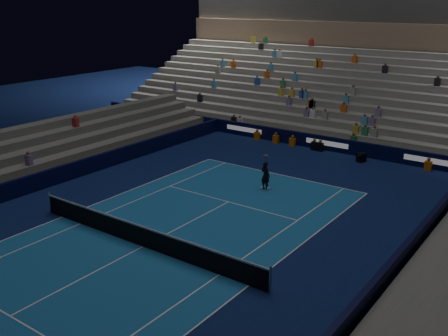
% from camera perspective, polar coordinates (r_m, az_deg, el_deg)
% --- Properties ---
extents(ground, '(90.00, 90.00, 0.00)m').
position_cam_1_polar(ground, '(23.07, -8.85, -8.51)').
color(ground, '#0B1744').
rests_on(ground, ground).
extents(court_surface, '(10.97, 23.77, 0.01)m').
position_cam_1_polar(court_surface, '(23.07, -8.85, -8.50)').
color(court_surface, '#1B5A96').
rests_on(court_surface, ground).
extents(sponsor_barrier_far, '(44.00, 0.25, 1.00)m').
position_cam_1_polar(sponsor_barrier_far, '(37.41, 11.29, 2.65)').
color(sponsor_barrier_far, black).
rests_on(sponsor_barrier_far, ground).
extents(sponsor_barrier_east, '(0.25, 37.00, 1.00)m').
position_cam_1_polar(sponsor_barrier_east, '(18.16, 14.37, -15.02)').
color(sponsor_barrier_east, black).
rests_on(sponsor_barrier_east, ground).
extents(sponsor_barrier_west, '(0.25, 37.00, 1.00)m').
position_cam_1_polar(sponsor_barrier_west, '(30.05, -22.27, -2.24)').
color(sponsor_barrier_west, black).
rests_on(sponsor_barrier_west, ground).
extents(grandstand_main, '(44.00, 15.20, 11.20)m').
position_cam_1_polar(grandstand_main, '(45.38, 16.60, 8.66)').
color(grandstand_main, slate).
rests_on(grandstand_main, ground).
extents(tennis_net, '(12.90, 0.10, 1.10)m').
position_cam_1_polar(tennis_net, '(22.85, -8.91, -7.38)').
color(tennis_net, '#B2B2B7').
rests_on(tennis_net, ground).
extents(tennis_player, '(0.65, 0.48, 1.63)m').
position_cam_1_polar(tennis_player, '(29.15, 4.56, -0.84)').
color(tennis_player, black).
rests_on(tennis_player, ground).
extents(broadcast_camera, '(0.62, 0.97, 0.59)m').
position_cam_1_polar(broadcast_camera, '(35.33, 14.79, 1.15)').
color(broadcast_camera, black).
rests_on(broadcast_camera, ground).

